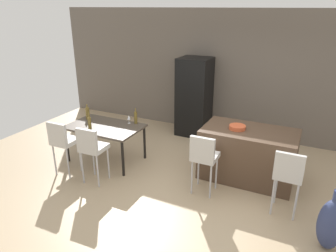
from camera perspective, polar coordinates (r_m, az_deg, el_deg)
The scene contains 15 objects.
ground_plane at distance 5.57m, azimuth 6.68°, elevation -10.98°, with size 10.00×10.00×0.00m, color tan.
back_wall at distance 7.44m, azimuth 14.16°, elevation 8.90°, with size 10.00×0.12×2.90m, color #665B51.
kitchen_island at distance 5.79m, azimuth 14.33°, elevation -4.99°, with size 1.62×0.92×0.92m, color #4C3828.
bar_chair_left at distance 5.07m, azimuth 6.58°, elevation -5.32°, with size 0.41×0.41×1.05m.
bar_chair_middle at distance 4.86m, azimuth 21.11°, elevation -7.96°, with size 0.41×0.41×1.05m.
dining_table at distance 6.28m, azimuth -11.41°, elevation -0.50°, with size 1.44×0.91×0.74m.
dining_chair_near at distance 5.91m, azimuth -18.66°, elevation -2.40°, with size 0.40×0.40×1.05m.
dining_chair_far at distance 5.50m, azimuth -13.76°, elevation -3.65°, with size 0.42×0.42×1.05m.
wine_bottle_left at distance 6.13m, azimuth -14.11°, elevation 0.58°, with size 0.07×0.07×0.32m.
wine_bottle_inner at distance 6.25m, azimuth -5.91°, elevation 1.57°, with size 0.06×0.06×0.31m.
wine_bottle_right at distance 6.66m, azimuth -14.43°, elevation 2.26°, with size 0.08×0.08×0.32m.
wine_glass_middle at distance 6.27m, azimuth -7.15°, elevation 1.55°, with size 0.07×0.07×0.17m.
refrigerator at distance 7.46m, azimuth 4.79°, elevation 5.29°, with size 0.72×0.68×1.84m, color black.
fruit_bowl at distance 5.60m, azimuth 12.52°, elevation -0.22°, with size 0.29×0.29×0.07m, color #C6512D.
floor_vase at distance 4.62m, azimuth 27.58°, elevation -15.56°, with size 0.33×0.33×0.86m.
Camera 1 is at (1.48, -4.49, 2.95)m, focal length 33.46 mm.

